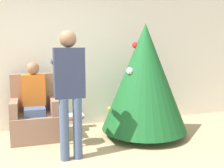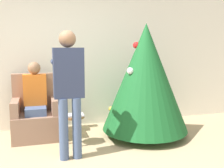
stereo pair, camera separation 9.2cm
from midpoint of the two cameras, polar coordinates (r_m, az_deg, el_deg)
wall_back at (r=4.85m, az=-9.86°, el=6.62°), size 8.00×0.06×2.70m
christmas_tree at (r=4.29m, az=7.89°, el=1.45°), size 1.40×1.40×1.84m
armchair at (r=4.45m, az=-15.63°, el=-6.70°), size 0.73×0.67×1.02m
person_seated at (r=4.35m, az=-15.78°, el=-2.77°), size 0.36×0.46×1.23m
person_standing at (r=3.41m, az=-8.63°, el=0.14°), size 0.41×0.57×1.67m
side_stool at (r=3.98m, az=-7.65°, el=-8.11°), size 0.32×0.32×0.45m
laptop at (r=3.96m, az=-7.68°, el=-6.70°), size 0.30×0.21×0.02m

